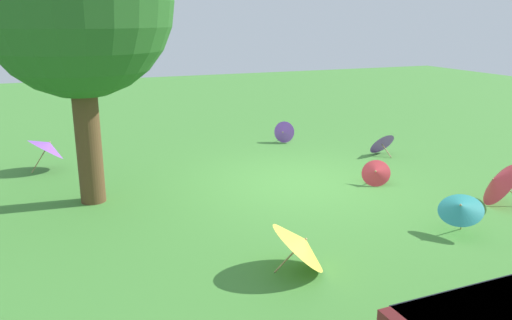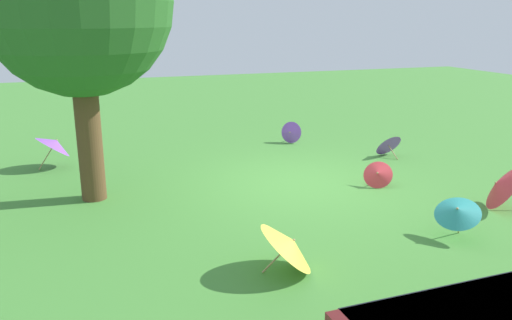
{
  "view_description": "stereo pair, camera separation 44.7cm",
  "coord_description": "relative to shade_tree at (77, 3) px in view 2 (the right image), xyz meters",
  "views": [
    {
      "loc": [
        4.4,
        8.77,
        3.22
      ],
      "look_at": [
        0.88,
        0.07,
        0.6
      ],
      "focal_mm": 35.97,
      "sensor_mm": 36.0,
      "label": 1
    },
    {
      "loc": [
        3.98,
        8.93,
        3.22
      ],
      "look_at": [
        0.88,
        0.07,
        0.6
      ],
      "focal_mm": 35.97,
      "sensor_mm": 36.0,
      "label": 2
    }
  ],
  "objects": [
    {
      "name": "parasol_teal_0",
      "position": [
        -5.05,
        3.64,
        -3.01
      ],
      "size": [
        0.91,
        0.92,
        0.66
      ],
      "color": "tan",
      "rests_on": "ground"
    },
    {
      "name": "parasol_purple_2",
      "position": [
        -5.1,
        -2.8,
        -3.16
      ],
      "size": [
        0.59,
        0.59,
        0.57
      ],
      "color": "tan",
      "rests_on": "ground"
    },
    {
      "name": "parasol_yellow_0",
      "position": [
        -2.29,
        3.79,
        -3.05
      ],
      "size": [
        0.95,
        1.04,
        0.75
      ],
      "color": "tan",
      "rests_on": "ground"
    },
    {
      "name": "parasol_purple_0",
      "position": [
        -6.77,
        -0.82,
        -3.14
      ],
      "size": [
        0.72,
        0.69,
        0.61
      ],
      "color": "tan",
      "rests_on": "ground"
    },
    {
      "name": "parasol_purple_3",
      "position": [
        0.7,
        -2.41,
        -2.91
      ],
      "size": [
        0.95,
        0.98,
        0.85
      ],
      "color": "tan",
      "rests_on": "ground"
    },
    {
      "name": "parasol_red_0",
      "position": [
        -6.63,
        2.84,
        -3.03
      ],
      "size": [
        0.99,
        1.07,
        0.83
      ],
      "color": "tan",
      "rests_on": "ground"
    },
    {
      "name": "ground",
      "position": [
        -3.85,
        0.45,
        -3.44
      ],
      "size": [
        40.0,
        40.0,
        0.0
      ],
      "primitive_type": "plane",
      "color": "#478C38"
    },
    {
      "name": "parasol_red_1",
      "position": [
        -5.29,
        1.12,
        -3.18
      ],
      "size": [
        0.71,
        0.69,
        0.52
      ],
      "color": "tan",
      "rests_on": "ground"
    },
    {
      "name": "shade_tree",
      "position": [
        0.0,
        0.0,
        0.0
      ],
      "size": [
        3.19,
        3.19,
        5.07
      ],
      "color": "brown",
      "rests_on": "ground"
    }
  ]
}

